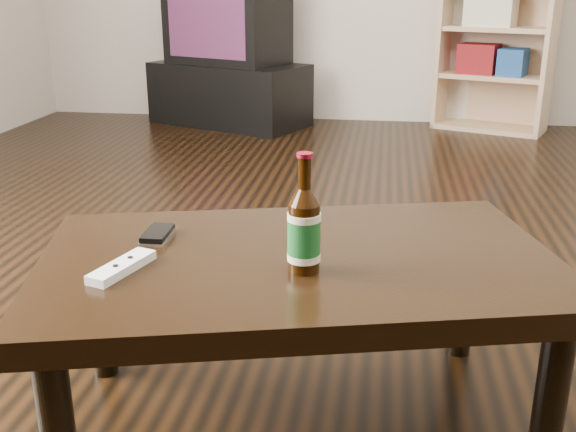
# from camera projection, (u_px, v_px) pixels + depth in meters

# --- Properties ---
(floor) EXTENTS (5.00, 6.00, 0.01)m
(floor) POSITION_uv_depth(u_px,v_px,m) (425.00, 348.00, 1.75)
(floor) COLOR black
(floor) RESTS_ON ground
(tv_stand) EXTENTS (1.10, 0.85, 0.40)m
(tv_stand) POSITION_uv_depth(u_px,v_px,m) (230.00, 94.00, 4.41)
(tv_stand) COLOR black
(tv_stand) RESTS_ON floor
(tv) EXTENTS (0.83, 0.69, 0.53)m
(tv) POSITION_uv_depth(u_px,v_px,m) (227.00, 21.00, 4.25)
(tv) COLOR black
(tv) RESTS_ON tv_stand
(bookshelf) EXTENTS (0.74, 0.54, 1.24)m
(bookshelf) POSITION_uv_depth(u_px,v_px,m) (498.00, 24.00, 4.12)
(bookshelf) COLOR tan
(bookshelf) RESTS_ON floor
(coffee_table) EXTENTS (1.14, 0.83, 0.38)m
(coffee_table) POSITION_uv_depth(u_px,v_px,m) (298.00, 278.00, 1.36)
(coffee_table) COLOR black
(coffee_table) RESTS_ON floor
(beer_bottle) EXTENTS (0.08, 0.08, 0.23)m
(beer_bottle) POSITION_uv_depth(u_px,v_px,m) (304.00, 231.00, 1.24)
(beer_bottle) COLOR black
(beer_bottle) RESTS_ON coffee_table
(phone) EXTENTS (0.06, 0.10, 0.02)m
(phone) POSITION_uv_depth(u_px,v_px,m) (158.00, 235.00, 1.42)
(phone) COLOR #A4A4A6
(phone) RESTS_ON coffee_table
(remote) EXTENTS (0.09, 0.16, 0.02)m
(remote) POSITION_uv_depth(u_px,v_px,m) (122.00, 267.00, 1.26)
(remote) COLOR silver
(remote) RESTS_ON coffee_table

